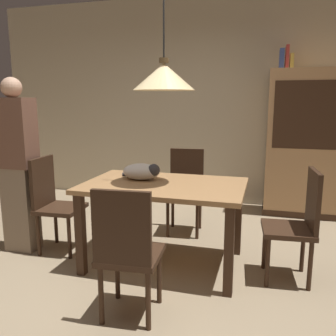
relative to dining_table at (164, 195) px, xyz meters
The scene contains 14 objects.
ground 0.79m from the dining_table, 94.52° to the right, with size 10.00×10.00×0.00m, color #998466.
back_wall 2.35m from the dining_table, 90.91° to the left, with size 6.40×0.10×2.90m, color beige.
dining_table is the anchor object (origin of this frame).
chair_left_side 1.14m from the dining_table, behind, with size 0.42×0.42×0.93m.
chair_right_side 1.14m from the dining_table, ahead, with size 0.43×0.43×0.93m.
chair_far_back 0.89m from the dining_table, 90.48° to the left, with size 0.44×0.44×0.93m.
chair_near_front 0.89m from the dining_table, 89.60° to the right, with size 0.43×0.43×0.93m.
cat_sleeping 0.31m from the dining_table, 159.32° to the left, with size 0.39×0.26×0.16m.
pendant_lamp 1.01m from the dining_table, 82.87° to the left, with size 0.52×0.52×1.30m.
hutch_bookcase 2.35m from the dining_table, 53.38° to the left, with size 1.12×0.45×1.85m.
book_blue_wide 2.49m from the dining_table, 62.63° to the left, with size 0.06×0.24×0.24m, color #384C93.
book_red_tall 2.53m from the dining_table, 61.13° to the left, with size 0.04×0.22×0.28m, color #B73833.
book_yellow_short 2.53m from the dining_table, 59.81° to the left, with size 0.04×0.20×0.18m, color gold.
person_standing 1.46m from the dining_table, behind, with size 0.36×0.22×1.68m.
Camera 1 is at (0.89, -2.45, 1.46)m, focal length 37.80 mm.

